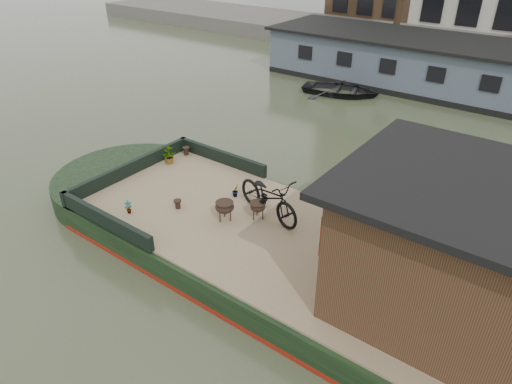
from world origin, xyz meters
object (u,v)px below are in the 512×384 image
Objects in this scene: brazier_front at (225,211)px; brazier_rear at (258,210)px; bicycle at (269,196)px; dinghy at (341,87)px; cabin at (464,252)px.

brazier_front is 0.73m from brazier_rear.
bicycle is 4.64× the size of brazier_rear.
dinghy is (-2.89, 11.04, -0.54)m from brazier_front.
brazier_rear is 11.11m from dinghy.
dinghy is at bearing 125.20° from cabin.
cabin is 8.84× the size of brazier_front.
cabin is 9.87× the size of brazier_rear.
bicycle is 1.01m from brazier_front.
brazier_front is (-4.77, -0.18, -1.00)m from cabin.
brazier_front is at bearing -177.87° from cabin.
bicycle is 0.39m from brazier_rear.
brazier_rear is at bearing 168.74° from bicycle.
brazier_front reaches higher than dinghy.
brazier_rear is (-0.12, -0.23, -0.29)m from bicycle.
bicycle is at bearing 47.51° from brazier_front.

